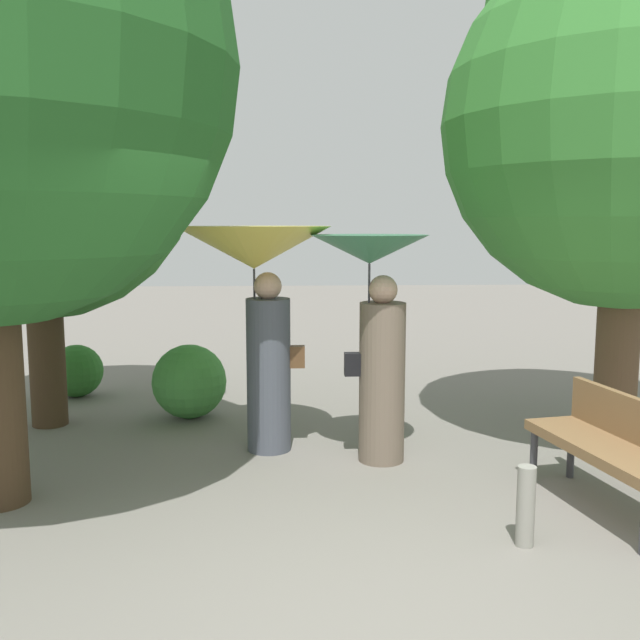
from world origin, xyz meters
TOP-DOWN VIEW (x-y plane):
  - ground_plane at (0.00, 0.00)m, footprint 40.00×40.00m
  - person_left at (-0.59, 2.76)m, footprint 1.39×1.39m
  - person_right at (0.44, 2.41)m, footprint 1.01×1.01m
  - park_bench at (2.04, 1.23)m, footprint 0.75×1.56m
  - tree_near_right at (2.81, 2.86)m, footprint 3.42×3.42m
  - tree_mid_left at (-2.80, 3.70)m, footprint 3.20×3.20m
  - bush_path_right at (-2.86, 4.91)m, footprint 0.63×0.63m
  - bush_behind_bench at (-1.37, 3.90)m, footprint 0.80×0.80m
  - path_marker_post at (1.20, 0.69)m, footprint 0.12×0.12m

SIDE VIEW (x-z plane):
  - ground_plane at x=0.00m, z-range 0.00..0.00m
  - path_marker_post at x=1.20m, z-range 0.00..0.54m
  - bush_path_right at x=-2.86m, z-range 0.00..0.63m
  - bush_behind_bench at x=-1.37m, z-range 0.00..0.80m
  - park_bench at x=2.04m, z-range 0.10..0.93m
  - person_right at x=0.44m, z-range 0.32..2.31m
  - person_left at x=-0.59m, z-range 0.56..2.62m
  - tree_mid_left at x=-2.80m, z-range 0.59..5.32m
  - tree_near_right at x=2.81m, z-range 0.67..5.83m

